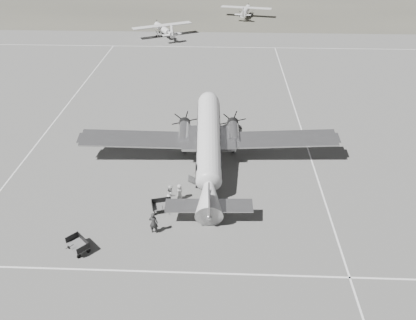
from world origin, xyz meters
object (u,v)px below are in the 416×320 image
object	(u,v)px
light_plane_right	(246,12)
baggage_cart_near	(162,206)
dc3_airliner	(209,146)
ramp_agent	(171,194)
baggage_cart_far	(78,245)
ground_crew	(154,223)
passenger	(180,192)
light_plane_left	(164,30)

from	to	relation	value
light_plane_right	baggage_cart_near	world-z (taller)	light_plane_right
dc3_airliner	ramp_agent	distance (m)	6.81
baggage_cart_near	baggage_cart_far	size ratio (longest dim) A/B	0.96
ground_crew	baggage_cart_near	bearing A→B (deg)	-91.96
baggage_cart_far	light_plane_right	bearing A→B (deg)	121.46
dc3_airliner	baggage_cart_far	world-z (taller)	dc3_airliner
dc3_airliner	passenger	world-z (taller)	dc3_airliner
ground_crew	ramp_agent	bearing A→B (deg)	-100.73
baggage_cart_far	passenger	bearing A→B (deg)	86.36
baggage_cart_near	ramp_agent	size ratio (longest dim) A/B	0.92
baggage_cart_near	baggage_cart_far	distance (m)	7.65
light_plane_left	ramp_agent	bearing A→B (deg)	-109.37
baggage_cart_far	ramp_agent	bearing A→B (deg)	86.35
dc3_airliner	baggage_cart_near	distance (m)	8.14
passenger	baggage_cart_near	bearing A→B (deg)	149.72
light_plane_right	baggage_cart_near	distance (m)	70.93
ramp_agent	passenger	size ratio (longest dim) A/B	1.25
light_plane_right	baggage_cart_near	size ratio (longest dim) A/B	6.53
light_plane_right	passenger	distance (m)	69.07
baggage_cart_far	ramp_agent	distance (m)	8.88
light_plane_left	baggage_cart_near	world-z (taller)	light_plane_left
baggage_cart_far	ground_crew	size ratio (longest dim) A/B	0.93
dc3_airliner	light_plane_left	bearing A→B (deg)	100.65
light_plane_left	ramp_agent	size ratio (longest dim) A/B	6.19
ramp_agent	passenger	xyz separation A→B (m)	(0.68, 0.64, -0.19)
dc3_airliner	baggage_cart_near	xyz separation A→B (m)	(-3.82, -6.89, -2.04)
baggage_cart_near	ramp_agent	world-z (taller)	ramp_agent
light_plane_right	baggage_cart_far	xyz separation A→B (m)	(-15.72, -75.24, -0.69)
light_plane_right	passenger	xyz separation A→B (m)	(-8.55, -68.53, -0.43)
dc3_airliner	light_plane_right	size ratio (longest dim) A/B	2.28
ground_crew	passenger	xyz separation A→B (m)	(1.65, 4.46, -0.22)
dc3_airliner	light_plane_left	size ratio (longest dim) A/B	2.21
light_plane_right	ramp_agent	distance (m)	69.79
baggage_cart_far	ground_crew	xyz separation A→B (m)	(5.51, 2.24, 0.48)
light_plane_left	ramp_agent	world-z (taller)	light_plane_left
light_plane_left	passenger	xyz separation A→B (m)	(8.24, -51.70, -0.47)
baggage_cart_far	passenger	size ratio (longest dim) A/B	1.19
baggage_cart_near	passenger	bearing A→B (deg)	35.14
baggage_cart_far	ground_crew	world-z (taller)	ground_crew
baggage_cart_far	ramp_agent	size ratio (longest dim) A/B	0.95
dc3_airliner	passenger	distance (m)	6.01
baggage_cart_near	passenger	size ratio (longest dim) A/B	1.15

